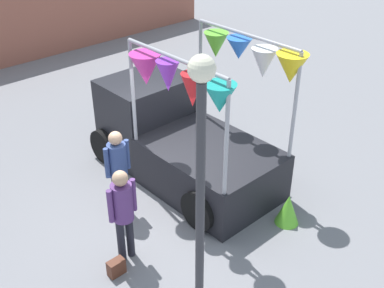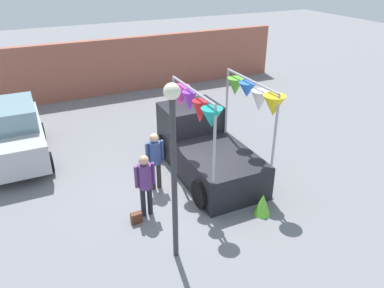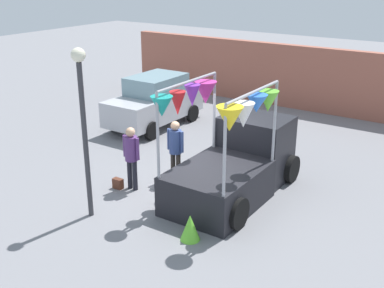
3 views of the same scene
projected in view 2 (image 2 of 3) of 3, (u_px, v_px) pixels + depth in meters
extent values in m
plane|color=slate|center=(184.00, 185.00, 10.96)|extent=(60.00, 60.00, 0.00)
cube|color=black|center=(220.00, 170.00, 10.77)|extent=(1.90, 2.60, 1.00)
cube|color=black|center=(190.00, 131.00, 12.21)|extent=(1.80, 1.40, 1.80)
cube|color=#8CB2C6|center=(190.00, 118.00, 12.00)|extent=(1.76, 1.37, 0.60)
cylinder|color=black|center=(160.00, 146.00, 12.36)|extent=(0.22, 0.76, 0.76)
cylinder|color=black|center=(211.00, 136.00, 13.09)|extent=(0.22, 0.76, 0.76)
cylinder|color=black|center=(201.00, 194.00, 9.90)|extent=(0.22, 0.76, 0.76)
cylinder|color=black|center=(261.00, 178.00, 10.62)|extent=(0.22, 0.76, 0.76)
cylinder|color=#A5A5AD|center=(174.00, 111.00, 10.74)|extent=(0.07, 0.07, 2.04)
cylinder|color=#A5A5AD|center=(227.00, 102.00, 11.40)|extent=(0.07, 0.07, 2.04)
cylinder|color=#A5A5AD|center=(214.00, 146.00, 8.77)|extent=(0.07, 0.07, 2.04)
cylinder|color=#A5A5AD|center=(275.00, 133.00, 9.43)|extent=(0.07, 0.07, 2.04)
cylinder|color=#A5A5AD|center=(192.00, 90.00, 9.30)|extent=(0.07, 2.44, 0.07)
cylinder|color=#A5A5AD|center=(251.00, 81.00, 9.96)|extent=(0.07, 2.44, 0.07)
cone|color=teal|center=(212.00, 118.00, 8.61)|extent=(0.56, 0.56, 0.47)
cone|color=yellow|center=(274.00, 106.00, 9.27)|extent=(0.72, 0.72, 0.53)
cone|color=red|center=(200.00, 112.00, 9.13)|extent=(0.54, 0.54, 0.58)
cone|color=white|center=(259.00, 101.00, 9.79)|extent=(0.68, 0.68, 0.56)
cone|color=purple|center=(189.00, 102.00, 9.60)|extent=(0.48, 0.48, 0.54)
cone|color=blue|center=(247.00, 90.00, 10.23)|extent=(0.67, 0.67, 0.41)
cone|color=#D83399|center=(180.00, 97.00, 10.12)|extent=(0.72, 0.72, 0.58)
cone|color=#66CC33|center=(235.00, 86.00, 10.76)|extent=(0.63, 0.63, 0.50)
cube|color=#B7B7BC|center=(15.00, 138.00, 12.01)|extent=(1.70, 4.00, 0.90)
cube|color=#72939E|center=(10.00, 114.00, 11.78)|extent=(1.50, 2.10, 0.66)
cylinder|color=black|center=(42.00, 131.00, 13.55)|extent=(0.18, 0.64, 0.64)
cylinder|color=black|center=(50.00, 162.00, 11.53)|extent=(0.18, 0.64, 0.64)
cylinder|color=black|center=(143.00, 202.00, 9.51)|extent=(0.13, 0.13, 0.83)
cylinder|color=black|center=(150.00, 200.00, 9.58)|extent=(0.13, 0.13, 0.83)
cylinder|color=#593372|center=(145.00, 176.00, 9.21)|extent=(0.34, 0.34, 0.66)
sphere|color=tan|center=(144.00, 160.00, 9.01)|extent=(0.25, 0.25, 0.25)
cylinder|color=#593372|center=(136.00, 177.00, 9.12)|extent=(0.09, 0.09, 0.59)
cylinder|color=#593372|center=(153.00, 173.00, 9.28)|extent=(0.09, 0.09, 0.59)
cylinder|color=#2D2823|center=(153.00, 176.00, 10.63)|extent=(0.13, 0.13, 0.83)
cylinder|color=#2D2823|center=(159.00, 175.00, 10.69)|extent=(0.13, 0.13, 0.83)
cylinder|color=#33477F|center=(155.00, 153.00, 10.33)|extent=(0.34, 0.34, 0.66)
sphere|color=tan|center=(154.00, 138.00, 10.12)|extent=(0.25, 0.25, 0.25)
cylinder|color=#33477F|center=(147.00, 153.00, 10.23)|extent=(0.09, 0.09, 0.59)
cylinder|color=#33477F|center=(162.00, 150.00, 10.39)|extent=(0.09, 0.09, 0.59)
cube|color=#592D1E|center=(136.00, 218.00, 9.38)|extent=(0.28, 0.16, 0.28)
cylinder|color=#333338|center=(174.00, 185.00, 7.60)|extent=(0.12, 0.12, 3.69)
sphere|color=#F2EDCC|center=(172.00, 91.00, 6.70)|extent=(0.32, 0.32, 0.32)
cube|color=#9E5947|center=(106.00, 68.00, 17.61)|extent=(18.00, 0.36, 2.60)
cone|color=#66CC33|center=(263.00, 204.00, 9.62)|extent=(0.55, 0.55, 0.60)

